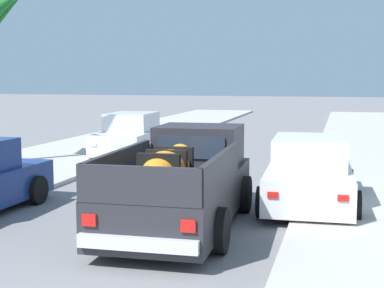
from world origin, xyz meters
The scene contains 6 objects.
sidewalk_left centered at (-5.43, 12.00, 0.06)m, with size 4.72×60.00×0.12m, color #B2AFA8.
curb_left centered at (-4.47, 12.00, 0.05)m, with size 0.16×60.00×0.10m, color silver.
curb_right centered at (4.47, 12.00, 0.05)m, with size 0.16×60.00×0.10m, color silver.
pickup_truck centered at (1.08, 6.44, 0.81)m, with size 2.34×5.27×1.80m.
car_right_near centered at (-3.44, 15.49, 0.71)m, with size 2.19×4.33×1.54m.
car_right_mid centered at (3.30, 8.74, 0.71)m, with size 2.16×4.32×1.54m.
Camera 1 is at (3.98, -3.78, 2.83)m, focal length 53.07 mm.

